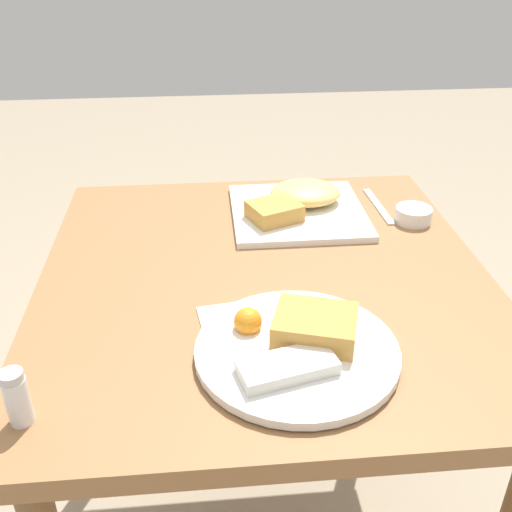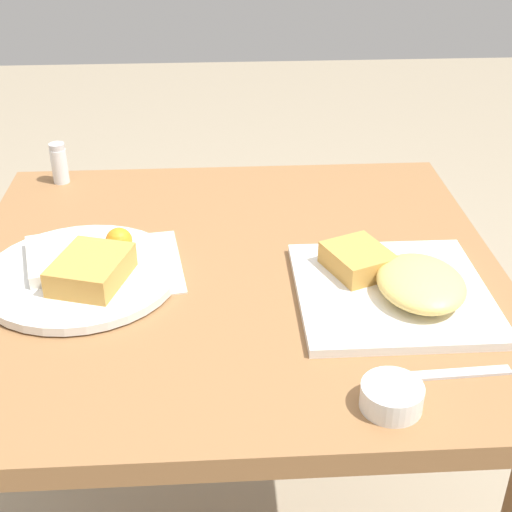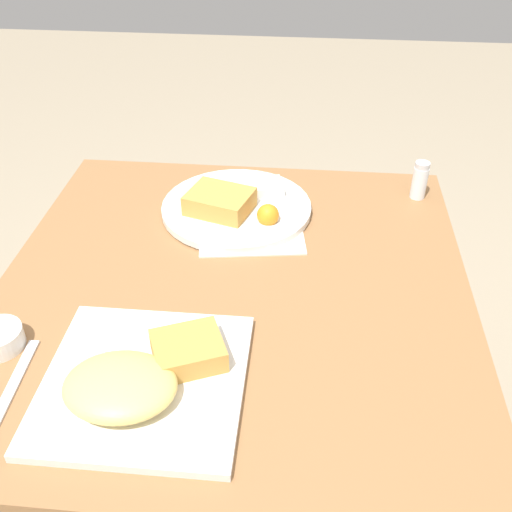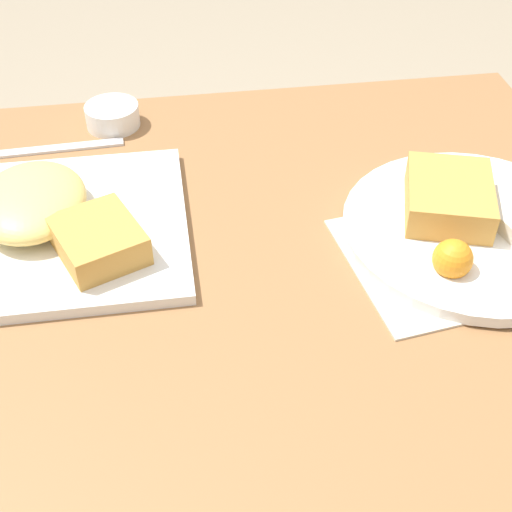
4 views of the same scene
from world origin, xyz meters
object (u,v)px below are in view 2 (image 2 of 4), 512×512
object	(u,v)px
plate_square_near	(398,284)
butter_knife	(441,374)
salt_shaker	(60,166)
plate_oval_far	(82,271)
sauce_ramekin	(392,396)

from	to	relation	value
plate_square_near	butter_knife	distance (m)	0.19
plate_square_near	salt_shaker	size ratio (longest dim) A/B	3.48
plate_oval_far	sauce_ramekin	bearing A→B (deg)	-126.93
sauce_ramekin	butter_knife	xyz separation A→B (m)	(0.05, -0.08, -0.02)
salt_shaker	sauce_ramekin	bearing A→B (deg)	-143.33
plate_oval_far	sauce_ramekin	size ratio (longest dim) A/B	3.99
plate_square_near	plate_oval_far	xyz separation A→B (m)	(0.07, 0.48, -0.00)
sauce_ramekin	butter_knife	size ratio (longest dim) A/B	0.42
salt_shaker	butter_knife	bearing A→B (deg)	-137.09
plate_square_near	sauce_ramekin	xyz separation A→B (m)	(-0.24, 0.06, -0.00)
salt_shaker	butter_knife	size ratio (longest dim) A/B	0.45
plate_oval_far	butter_knife	world-z (taller)	plate_oval_far
plate_oval_far	salt_shaker	world-z (taller)	salt_shaker
plate_oval_far	butter_knife	bearing A→B (deg)	-117.67
plate_square_near	butter_knife	world-z (taller)	plate_square_near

